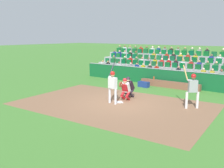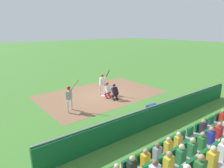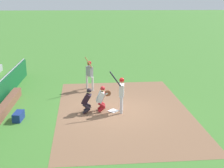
# 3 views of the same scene
# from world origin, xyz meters

# --- Properties ---
(ground_plane) EXTENTS (160.00, 160.00, 0.00)m
(ground_plane) POSITION_xyz_m (0.00, 0.00, 0.00)
(ground_plane) COLOR #427B2F
(infield_dirt_patch) EXTENTS (10.26, 6.90, 0.01)m
(infield_dirt_patch) POSITION_xyz_m (0.00, 0.50, 0.00)
(infield_dirt_patch) COLOR brown
(infield_dirt_patch) RESTS_ON ground_plane
(home_plate_marker) EXTENTS (0.62, 0.62, 0.02)m
(home_plate_marker) POSITION_xyz_m (0.00, 0.00, 0.02)
(home_plate_marker) COLOR white
(home_plate_marker) RESTS_ON infield_dirt_patch
(batter_at_plate) EXTENTS (0.62, 0.74, 2.14)m
(batter_at_plate) POSITION_xyz_m (0.13, 0.38, 1.08)
(batter_at_plate) COLOR silver
(batter_at_plate) RESTS_ON ground_plane
(catcher_crouching) EXTENTS (0.49, 0.73, 1.29)m
(catcher_crouching) POSITION_xyz_m (-0.04, -0.56, 0.72)
(catcher_crouching) COLOR #AD1C22
(catcher_crouching) RESTS_ON ground_plane
(home_plate_umpire) EXTENTS (0.49, 0.53, 1.26)m
(home_plate_umpire) POSITION_xyz_m (0.15, -1.26, 0.69)
(home_plate_umpire) COLOR black
(home_plate_umpire) RESTS_ON ground_plane
(dugout_wall) EXTENTS (14.37, 0.24, 1.20)m
(dugout_wall) POSITION_xyz_m (0.00, -5.84, 0.57)
(dugout_wall) COLOR #105228
(dugout_wall) RESTS_ON ground_plane
(dugout_bench) EXTENTS (4.29, 0.40, 0.44)m
(dugout_bench) POSITION_xyz_m (-0.60, -5.29, 0.22)
(dugout_bench) COLOR brown
(dugout_bench) RESTS_ON ground_plane
(water_bottle_on_bench) EXTENTS (0.07, 0.07, 0.22)m
(water_bottle_on_bench) POSITION_xyz_m (0.64, -5.36, 0.55)
(water_bottle_on_bench) COLOR #D24522
(water_bottle_on_bench) RESTS_ON dugout_bench
(equipment_duffel_bag) EXTENTS (0.81, 0.42, 0.39)m
(equipment_duffel_bag) POSITION_xyz_m (0.93, -4.40, 0.19)
(equipment_duffel_bag) COLOR navy
(equipment_duffel_bag) RESTS_ON ground_plane
(on_deck_batter) EXTENTS (0.96, 0.53, 2.13)m
(on_deck_batter) POSITION_xyz_m (-3.56, -1.23, 1.09)
(on_deck_batter) COLOR silver
(on_deck_batter) RESTS_ON ground_plane
(bleacher_stand) EXTENTS (17.35, 3.91, 2.56)m
(bleacher_stand) POSITION_xyz_m (-0.00, -10.22, 0.74)
(bleacher_stand) COLOR #949698
(bleacher_stand) RESTS_ON ground_plane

